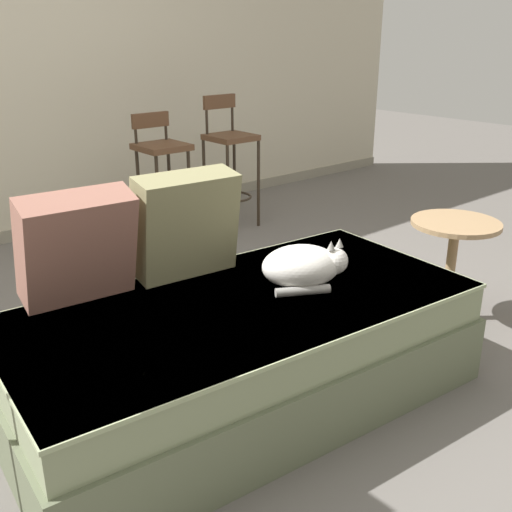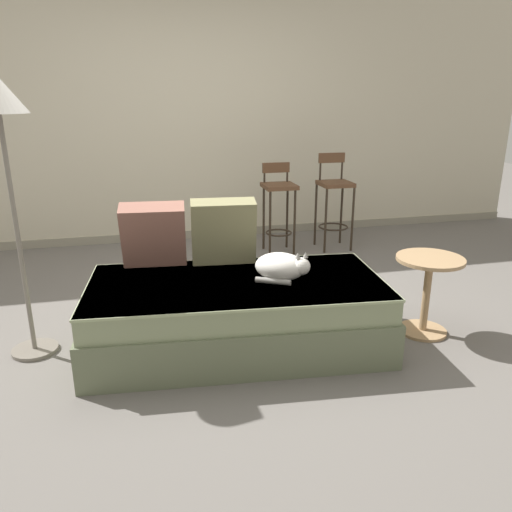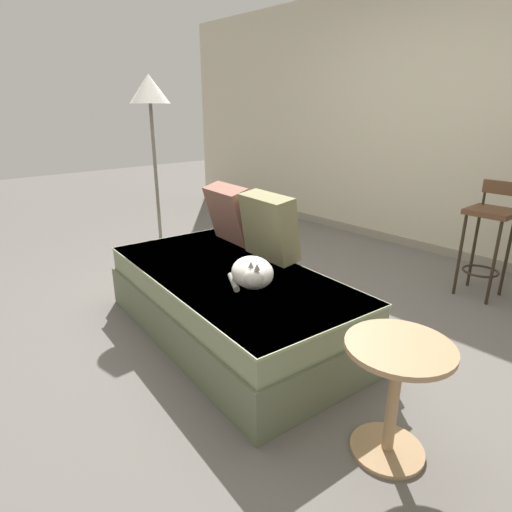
{
  "view_description": "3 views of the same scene",
  "coord_description": "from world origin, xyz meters",
  "px_view_note": "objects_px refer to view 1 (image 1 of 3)",
  "views": [
    {
      "loc": [
        -1.33,
        -2.04,
        1.43
      ],
      "look_at": [
        0.15,
        -0.3,
        0.56
      ],
      "focal_mm": 42.0,
      "sensor_mm": 36.0,
      "label": 1
    },
    {
      "loc": [
        -0.57,
        -3.25,
        1.56
      ],
      "look_at": [
        0.15,
        -0.3,
        0.56
      ],
      "focal_mm": 35.0,
      "sensor_mm": 36.0,
      "label": 2
    },
    {
      "loc": [
        2.01,
        -1.94,
        1.44
      ],
      "look_at": [
        0.15,
        -0.3,
        0.56
      ],
      "focal_mm": 30.0,
      "sensor_mm": 36.0,
      "label": 3
    }
  ],
  "objects_px": {
    "bar_stool_by_doorway": "(230,154)",
    "side_table": "(452,256)",
    "bar_stool_near_window": "(162,165)",
    "cat": "(304,266)",
    "throw_pillow_corner": "(76,247)",
    "throw_pillow_middle": "(185,225)",
    "couch": "(244,350)"
  },
  "relations": [
    {
      "from": "throw_pillow_corner",
      "to": "bar_stool_near_window",
      "type": "xyz_separation_m",
      "value": [
        1.3,
        1.49,
        -0.11
      ]
    },
    {
      "from": "bar_stool_by_doorway",
      "to": "side_table",
      "type": "xyz_separation_m",
      "value": [
        -0.14,
        -2.01,
        -0.2
      ]
    },
    {
      "from": "cat",
      "to": "side_table",
      "type": "relative_size",
      "value": 0.74
    },
    {
      "from": "couch",
      "to": "throw_pillow_corner",
      "type": "bearing_deg",
      "value": 139.66
    },
    {
      "from": "bar_stool_near_window",
      "to": "bar_stool_by_doorway",
      "type": "distance_m",
      "value": 0.6
    },
    {
      "from": "throw_pillow_middle",
      "to": "bar_stool_by_doorway",
      "type": "relative_size",
      "value": 0.46
    },
    {
      "from": "cat",
      "to": "side_table",
      "type": "height_order",
      "value": "cat"
    },
    {
      "from": "bar_stool_near_window",
      "to": "side_table",
      "type": "relative_size",
      "value": 1.67
    },
    {
      "from": "throw_pillow_corner",
      "to": "bar_stool_by_doorway",
      "type": "bearing_deg",
      "value": 38.24
    },
    {
      "from": "bar_stool_by_doorway",
      "to": "throw_pillow_corner",
      "type": "bearing_deg",
      "value": -141.76
    },
    {
      "from": "throw_pillow_corner",
      "to": "cat",
      "type": "distance_m",
      "value": 0.89
    },
    {
      "from": "bar_stool_by_doorway",
      "to": "side_table",
      "type": "distance_m",
      "value": 2.03
    },
    {
      "from": "bar_stool_near_window",
      "to": "bar_stool_by_doorway",
      "type": "bearing_deg",
      "value": 0.01
    },
    {
      "from": "cat",
      "to": "bar_stool_near_window",
      "type": "distance_m",
      "value": 2.01
    },
    {
      "from": "throw_pillow_middle",
      "to": "side_table",
      "type": "relative_size",
      "value": 0.83
    },
    {
      "from": "throw_pillow_corner",
      "to": "bar_stool_near_window",
      "type": "relative_size",
      "value": 0.49
    },
    {
      "from": "bar_stool_near_window",
      "to": "side_table",
      "type": "distance_m",
      "value": 2.07
    },
    {
      "from": "throw_pillow_corner",
      "to": "cat",
      "type": "height_order",
      "value": "throw_pillow_corner"
    },
    {
      "from": "couch",
      "to": "cat",
      "type": "relative_size",
      "value": 4.88
    },
    {
      "from": "throw_pillow_corner",
      "to": "throw_pillow_middle",
      "type": "height_order",
      "value": "throw_pillow_middle"
    },
    {
      "from": "cat",
      "to": "bar_stool_near_window",
      "type": "height_order",
      "value": "bar_stool_near_window"
    },
    {
      "from": "bar_stool_near_window",
      "to": "bar_stool_by_doorway",
      "type": "relative_size",
      "value": 0.92
    },
    {
      "from": "side_table",
      "to": "bar_stool_by_doorway",
      "type": "bearing_deg",
      "value": 85.93
    },
    {
      "from": "throw_pillow_corner",
      "to": "cat",
      "type": "relative_size",
      "value": 1.12
    },
    {
      "from": "throw_pillow_middle",
      "to": "throw_pillow_corner",
      "type": "bearing_deg",
      "value": 174.73
    },
    {
      "from": "throw_pillow_corner",
      "to": "bar_stool_near_window",
      "type": "bearing_deg",
      "value": 49.0
    },
    {
      "from": "side_table",
      "to": "cat",
      "type": "bearing_deg",
      "value": 175.84
    },
    {
      "from": "couch",
      "to": "throw_pillow_middle",
      "type": "xyz_separation_m",
      "value": [
        -0.01,
        0.36,
        0.44
      ]
    },
    {
      "from": "bar_stool_by_doorway",
      "to": "side_table",
      "type": "bearing_deg",
      "value": -94.07
    },
    {
      "from": "side_table",
      "to": "throw_pillow_middle",
      "type": "bearing_deg",
      "value": 159.59
    },
    {
      "from": "throw_pillow_middle",
      "to": "bar_stool_by_doorway",
      "type": "xyz_separation_m",
      "value": [
        1.43,
        1.53,
        -0.12
      ]
    },
    {
      "from": "throw_pillow_middle",
      "to": "side_table",
      "type": "height_order",
      "value": "throw_pillow_middle"
    }
  ]
}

